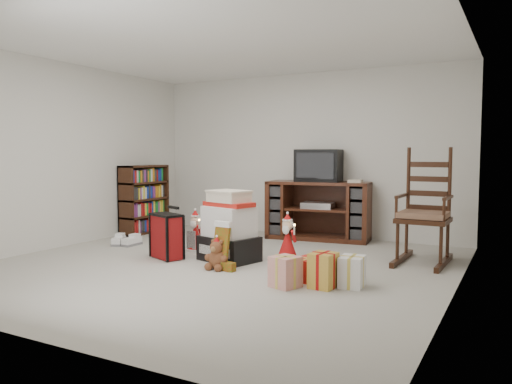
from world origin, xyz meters
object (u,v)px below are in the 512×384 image
(bookshelf, at_px, (144,200))
(gift_cluster, at_px, (323,271))
(red_suitcase, at_px, (167,236))
(mrs_claus_figurine, at_px, (195,235))
(rocking_chair, at_px, (424,222))
(sneaker_pair, at_px, (125,241))
(teddy_bear, at_px, (217,256))
(tv_stand, at_px, (318,210))
(gift_pile, at_px, (229,231))
(santa_figurine, at_px, (287,242))
(crt_television, at_px, (319,165))

(bookshelf, distance_m, gift_cluster, 4.03)
(red_suitcase, bearing_deg, mrs_claus_figurine, 109.76)
(rocking_chair, distance_m, sneaker_pair, 3.95)
(teddy_bear, xyz_separation_m, gift_cluster, (1.24, -0.05, -0.01))
(teddy_bear, relative_size, sneaker_pair, 0.82)
(gift_cluster, bearing_deg, tv_stand, 112.14)
(gift_pile, bearing_deg, rocking_chair, 41.42)
(red_suitcase, relative_size, mrs_claus_figurine, 1.18)
(rocking_chair, bearing_deg, gift_pile, -152.00)
(bookshelf, distance_m, red_suitcase, 2.14)
(teddy_bear, height_order, gift_cluster, teddy_bear)
(rocking_chair, xyz_separation_m, red_suitcase, (-2.77, -1.26, -0.20))
(bookshelf, distance_m, gift_pile, 2.58)
(gift_pile, height_order, teddy_bear, gift_pile)
(red_suitcase, height_order, santa_figurine, red_suitcase)
(red_suitcase, bearing_deg, gift_pile, 42.30)
(red_suitcase, xyz_separation_m, gift_cluster, (2.08, -0.23, -0.15))
(bookshelf, bearing_deg, teddy_bear, -33.64)
(gift_cluster, bearing_deg, sneaker_pair, 168.07)
(bookshelf, height_order, sneaker_pair, bookshelf)
(tv_stand, relative_size, teddy_bear, 4.81)
(mrs_claus_figurine, bearing_deg, teddy_bear, -42.25)
(teddy_bear, relative_size, gift_cluster, 0.38)
(tv_stand, distance_m, gift_cluster, 2.61)
(rocking_chair, distance_m, teddy_bear, 2.43)
(rocking_chair, xyz_separation_m, crt_television, (-1.67, 0.92, 0.62))
(santa_figurine, distance_m, gift_cluster, 1.17)
(red_suitcase, bearing_deg, rocking_chair, 47.03)
(rocking_chair, height_order, gift_cluster, rocking_chair)
(gift_pile, bearing_deg, teddy_bear, -59.76)
(gift_pile, xyz_separation_m, sneaker_pair, (-1.79, 0.17, -0.30))
(mrs_claus_figurine, height_order, sneaker_pair, mrs_claus_figurine)
(tv_stand, relative_size, mrs_claus_figurine, 2.86)
(gift_pile, relative_size, sneaker_pair, 2.08)
(santa_figurine, bearing_deg, bookshelf, 164.71)
(red_suitcase, distance_m, crt_television, 2.58)
(red_suitcase, xyz_separation_m, crt_television, (1.10, 2.18, 0.82))
(gift_pile, relative_size, gift_cluster, 0.96)
(gift_pile, height_order, santa_figurine, gift_pile)
(bookshelf, relative_size, santa_figurine, 1.93)
(rocking_chair, distance_m, crt_television, 2.00)
(rocking_chair, relative_size, sneaker_pair, 3.57)
(red_suitcase, relative_size, santa_figurine, 1.14)
(sneaker_pair, relative_size, crt_television, 0.56)
(teddy_bear, relative_size, mrs_claus_figurine, 0.59)
(bookshelf, distance_m, santa_figurine, 3.00)
(bookshelf, relative_size, gift_pile, 1.33)
(rocking_chair, height_order, sneaker_pair, rocking_chair)
(crt_television, bearing_deg, gift_pile, -108.42)
(bookshelf, relative_size, crt_television, 1.56)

